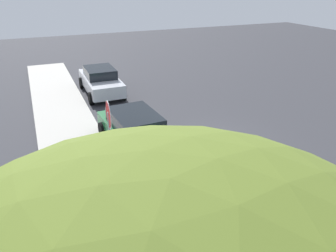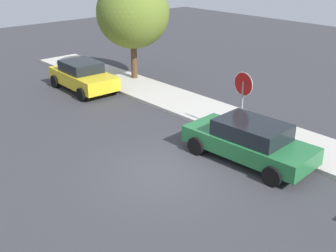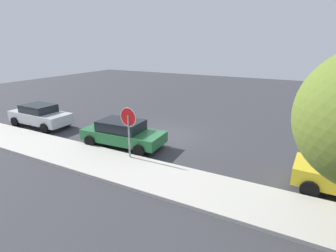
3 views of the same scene
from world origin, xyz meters
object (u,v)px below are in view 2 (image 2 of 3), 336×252
Objects in this scene: parked_car_yellow at (83,76)px; street_tree_near_corner at (133,13)px; parked_car_green at (249,140)px; stop_sign at (243,93)px.

street_tree_near_corner is at bearing 81.64° from parked_car_yellow.
stop_sign is at bearing 137.35° from parked_car_green.
parked_car_yellow is (-10.36, -0.04, 0.02)m from parked_car_green.
stop_sign is 8.88m from street_tree_near_corner.
stop_sign is at bearing 8.32° from parked_car_yellow.
parked_car_green is 1.10× the size of parked_car_yellow.
street_tree_near_corner is at bearing 169.24° from stop_sign.
stop_sign reaches higher than parked_car_green.
parked_car_yellow is at bearing -98.36° from street_tree_near_corner.
parked_car_yellow reaches higher than parked_car_green.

